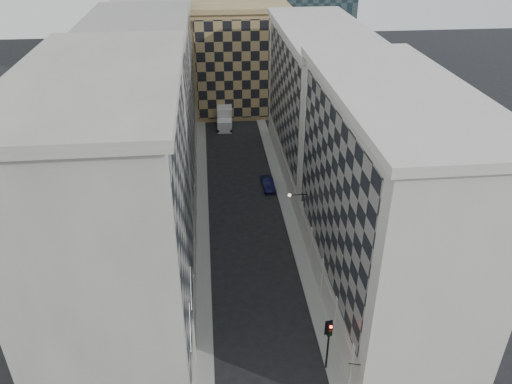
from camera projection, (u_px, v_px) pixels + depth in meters
sidewalk_west at (203, 218)px, 60.11m from camera, size 1.50×100.00×0.15m
sidewalk_east at (289, 213)px, 61.03m from camera, size 1.50×100.00×0.15m
bldg_left_a at (121, 227)px, 37.37m from camera, size 10.80×22.80×23.70m
bldg_left_b at (147, 123)px, 56.61m from camera, size 10.80×22.80×22.70m
bldg_left_c at (160, 72)px, 75.86m from camera, size 10.80×22.80×21.70m
bldg_right_a at (383, 202)px, 43.48m from camera, size 10.80×26.80×20.70m
bldg_right_b at (318, 102)px, 67.03m from camera, size 10.80×28.80×19.70m
tan_block at (239, 57)px, 88.81m from camera, size 16.80×14.80×18.80m
flagpoles_left at (190, 307)px, 35.39m from camera, size 0.10×6.33×2.33m
bracket_lamp at (291, 195)px, 52.73m from camera, size 1.98×0.36×0.36m
traffic_light at (329, 336)px, 38.80m from camera, size 0.62×0.57×4.93m
box_truck at (225, 118)px, 84.79m from camera, size 2.81×6.18×3.32m
dark_car at (268, 184)px, 66.34m from camera, size 1.66×4.19×1.36m
shop_sign at (351, 368)px, 35.86m from camera, size 0.85×0.75×0.85m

